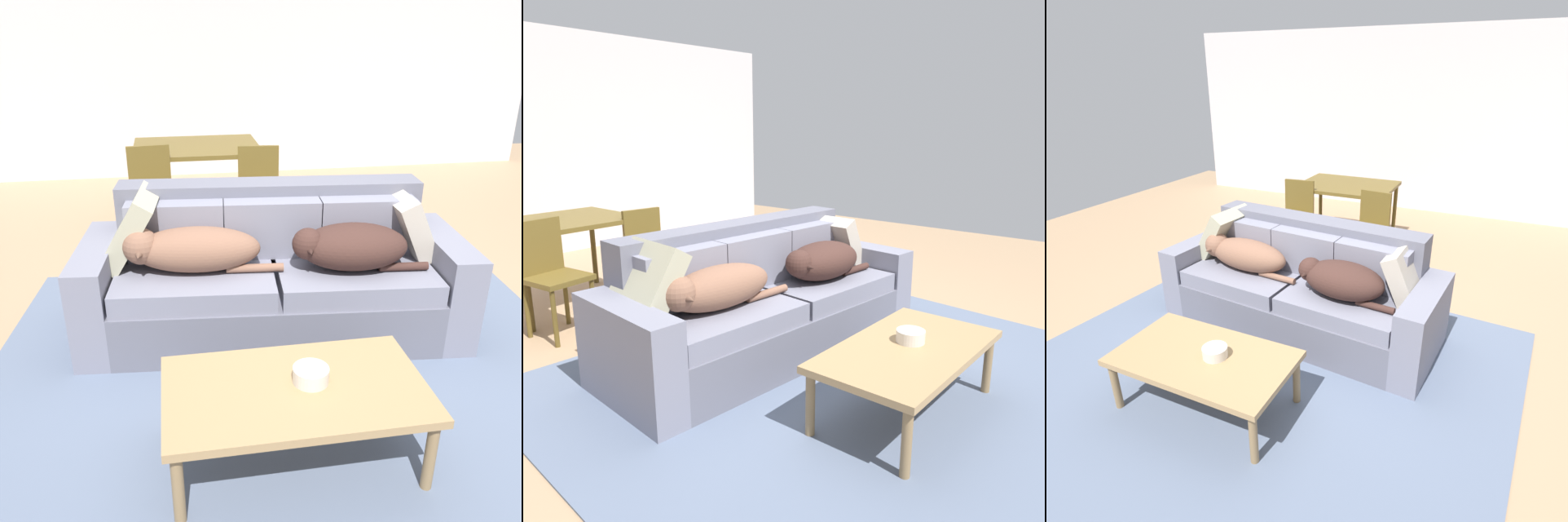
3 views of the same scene
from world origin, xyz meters
TOP-DOWN VIEW (x-y plane):
  - ground_plane at (0.00, 0.00)m, footprint 10.00×10.00m
  - area_rug at (-0.22, -0.83)m, footprint 3.81×3.61m
  - couch at (-0.21, -0.01)m, footprint 2.43×1.08m
  - dog_on_left_cushion at (-0.73, -0.10)m, footprint 0.94×0.38m
  - dog_on_right_cushion at (0.21, -0.22)m, footprint 0.81×0.44m
  - throw_pillow_by_left_arm at (-1.08, 0.12)m, footprint 0.40×0.51m
  - throw_pillow_by_right_arm at (0.66, -0.03)m, footprint 0.30×0.41m
  - coffee_table at (-0.34, -1.21)m, footprint 1.15×0.65m
  - bowl_on_coffee_table at (-0.27, -1.18)m, footprint 0.16×0.16m
  - dining_table at (-0.56, 2.04)m, footprint 1.17×0.92m
  - dining_chair_near_left at (-0.98, 1.45)m, footprint 0.44×0.44m
  - dining_chair_near_right at (-0.06, 1.47)m, footprint 0.44×0.44m

SIDE VIEW (x-z plane):
  - ground_plane at x=0.00m, z-range 0.00..0.00m
  - area_rug at x=-0.22m, z-range 0.00..0.01m
  - couch at x=-0.21m, z-range -0.10..0.81m
  - coffee_table at x=-0.34m, z-range 0.16..0.56m
  - bowl_on_coffee_table at x=-0.27m, z-range 0.40..0.47m
  - dining_chair_near_right at x=-0.06m, z-range 0.05..0.90m
  - dining_chair_near_left at x=-0.98m, z-range 0.06..0.95m
  - dog_on_left_cushion at x=-0.73m, z-range 0.48..0.76m
  - dog_on_right_cushion at x=0.21m, z-range 0.48..0.76m
  - throw_pillow_by_right_arm at x=0.66m, z-range 0.45..0.87m
  - throw_pillow_by_left_arm at x=-1.08m, z-range 0.46..0.93m
  - dining_table at x=-0.56m, z-range 0.31..1.09m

